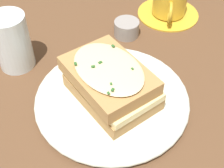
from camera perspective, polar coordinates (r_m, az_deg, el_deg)
ground_plane at (r=0.52m, az=0.29°, el=-6.27°), size 2.40×2.40×0.00m
dinner_plate at (r=0.53m, az=-0.00°, el=-2.75°), size 0.26×0.26×0.02m
sandwich at (r=0.50m, az=-0.30°, el=0.35°), size 0.13×0.16×0.07m
teacup_with_saucer at (r=0.73m, az=10.46°, el=14.26°), size 0.14×0.14×0.07m
water_glass at (r=0.60m, az=-17.80°, el=7.35°), size 0.07×0.07×0.11m
condiment_pot at (r=0.67m, az=2.67°, el=10.13°), size 0.05×0.05×0.03m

